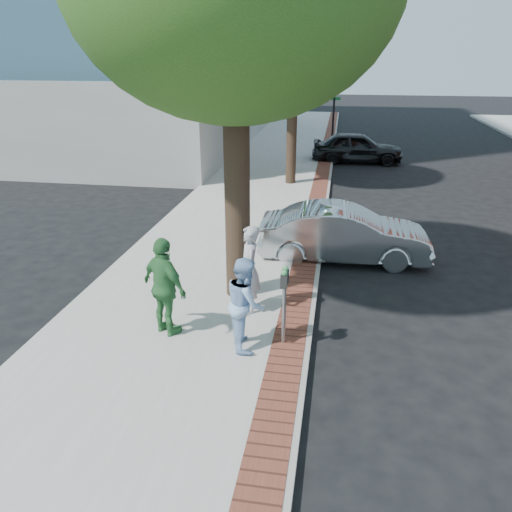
% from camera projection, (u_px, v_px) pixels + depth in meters
% --- Properties ---
extents(ground, '(120.00, 120.00, 0.00)m').
position_uv_depth(ground, '(250.00, 348.00, 9.17)').
color(ground, black).
rests_on(ground, ground).
extents(sidewalk, '(5.00, 60.00, 0.15)m').
position_uv_depth(sidewalk, '(248.00, 212.00, 16.67)').
color(sidewalk, '#9E9991').
rests_on(sidewalk, ground).
extents(brick_strip, '(0.60, 60.00, 0.01)m').
position_uv_depth(brick_strip, '(314.00, 213.00, 16.30)').
color(brick_strip, brown).
rests_on(brick_strip, sidewalk).
extents(curb, '(0.10, 60.00, 0.15)m').
position_uv_depth(curb, '(325.00, 216.00, 16.28)').
color(curb, gray).
rests_on(curb, ground).
extents(office_base, '(18.20, 22.20, 4.00)m').
position_uv_depth(office_base, '(104.00, 105.00, 30.47)').
color(office_base, gray).
rests_on(office_base, ground).
extents(signal_near, '(0.70, 0.15, 3.80)m').
position_uv_depth(signal_near, '(334.00, 105.00, 28.25)').
color(signal_near, black).
rests_on(signal_near, ground).
extents(tree_far, '(4.80, 4.80, 7.14)m').
position_uv_depth(tree_far, '(294.00, 44.00, 18.18)').
color(tree_far, black).
rests_on(tree_far, sidewalk).
extents(parking_meter, '(0.12, 0.32, 1.47)m').
position_uv_depth(parking_meter, '(284.00, 290.00, 8.65)').
color(parking_meter, gray).
rests_on(parking_meter, sidewalk).
extents(person_gray, '(0.58, 0.74, 1.80)m').
position_uv_depth(person_gray, '(249.00, 269.00, 9.87)').
color(person_gray, '#A2A2A6').
rests_on(person_gray, sidewalk).
extents(person_officer, '(0.86, 0.97, 1.68)m').
position_uv_depth(person_officer, '(245.00, 303.00, 8.66)').
color(person_officer, '#93B7E3').
rests_on(person_officer, sidewalk).
extents(person_green, '(1.18, 0.98, 1.88)m').
position_uv_depth(person_green, '(165.00, 287.00, 9.02)').
color(person_green, '#387C3F').
rests_on(person_green, sidewalk).
extents(sedan_silver, '(4.37, 1.65, 1.42)m').
position_uv_depth(sedan_silver, '(344.00, 234.00, 12.79)').
color(sedan_silver, '#B5B9BC').
rests_on(sedan_silver, ground).
extents(bg_car, '(4.40, 1.91, 1.48)m').
position_uv_depth(bg_car, '(357.00, 147.00, 24.21)').
color(bg_car, black).
rests_on(bg_car, ground).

